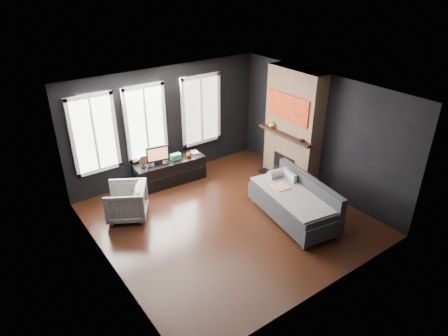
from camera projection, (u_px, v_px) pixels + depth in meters
floor at (229, 219)px, 8.29m from camera, size 5.00×5.00×0.00m
ceiling at (229, 93)px, 7.04m from camera, size 5.00×5.00×0.00m
wall_back at (167, 123)px, 9.47m from camera, size 5.00×0.02×2.70m
wall_left at (103, 202)px, 6.37m from camera, size 0.02×5.00×2.70m
wall_right at (318, 133)px, 8.96m from camera, size 0.02×5.00×2.70m
windows at (146, 84)px, 8.73m from camera, size 4.00×0.16×1.76m
fireplace at (293, 126)px, 9.29m from camera, size 0.70×1.62×2.70m
sofa at (293, 200)px, 8.13m from camera, size 1.34×2.20×0.89m
stripe_pillow at (290, 179)px, 8.49m from camera, size 0.12×0.35×0.35m
armchair at (126, 200)px, 8.20m from camera, size 1.03×1.04×0.80m
media_console at (170, 171)px, 9.56m from camera, size 1.73×0.63×0.58m
monitor at (158, 154)px, 9.19m from camera, size 0.55×0.20×0.48m
desk_fan at (143, 161)px, 9.04m from camera, size 0.23×0.23×0.31m
mug at (189, 154)px, 9.57m from camera, size 0.14×0.12×0.12m
book at (191, 149)px, 9.75m from camera, size 0.16×0.05×0.22m
storage_box at (176, 157)px, 9.46m from camera, size 0.24×0.15×0.13m
mantel_vase at (272, 124)px, 9.50m from camera, size 0.19×0.20×0.17m
mantel_clock at (302, 141)px, 8.81m from camera, size 0.15×0.15×0.04m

